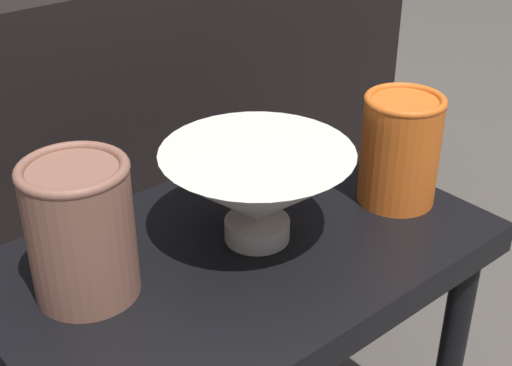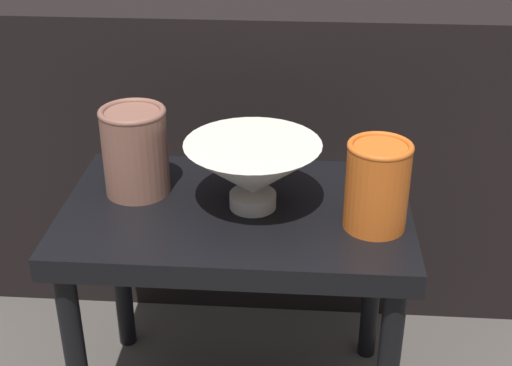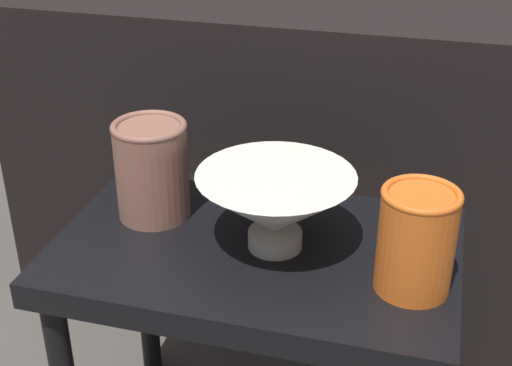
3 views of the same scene
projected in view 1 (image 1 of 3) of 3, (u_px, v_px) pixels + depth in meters
The scene contains 5 objects.
table at pixel (240, 287), 0.87m from camera, with size 0.58×0.37×0.43m.
couch_backdrop at pixel (46, 159), 1.24m from camera, with size 1.25×0.50×0.67m.
bowl at pixel (257, 188), 0.82m from camera, with size 0.22×0.22×0.12m.
vase_textured_left at pixel (81, 228), 0.73m from camera, with size 0.11×0.11×0.15m.
vase_colorful_right at pixel (400, 148), 0.90m from camera, with size 0.10×0.10×0.14m.
Camera 1 is at (-0.44, -0.54, 0.91)m, focal length 50.00 mm.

